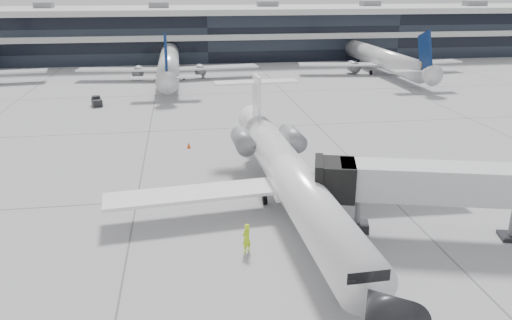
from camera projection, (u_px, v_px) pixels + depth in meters
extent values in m
plane|color=gray|center=(262.00, 194.00, 40.53)|extent=(220.00, 220.00, 0.00)
cube|color=black|center=(205.00, 35.00, 115.31)|extent=(170.00, 22.00, 10.00)
cylinder|color=white|center=(294.00, 182.00, 36.01)|extent=(3.97, 27.22, 3.05)
cone|color=black|center=(382.00, 309.00, 21.98)|extent=(3.16, 3.27, 3.05)
cone|color=white|center=(255.00, 123.00, 50.15)|extent=(3.02, 3.71, 2.90)
cube|color=white|center=(192.00, 194.00, 36.05)|extent=(12.67, 4.21, 0.25)
cube|color=white|center=(382.00, 180.00, 38.60)|extent=(12.53, 3.38, 0.25)
cylinder|color=slate|center=(243.00, 141.00, 44.06)|extent=(1.82, 3.90, 1.70)
cylinder|color=slate|center=(292.00, 138.00, 44.85)|extent=(1.82, 3.90, 1.70)
cube|color=white|center=(257.00, 101.00, 48.73)|extent=(0.42, 2.95, 5.09)
cube|color=white|center=(256.00, 82.00, 48.55)|extent=(8.20, 2.08, 0.18)
cylinder|color=black|center=(344.00, 295.00, 26.82)|extent=(0.22, 0.64, 0.63)
cylinder|color=black|center=(265.00, 200.00, 38.56)|extent=(0.30, 0.73, 0.72)
cylinder|color=black|center=(307.00, 197.00, 39.15)|extent=(0.30, 0.73, 0.72)
cube|color=silver|center=(435.00, 182.00, 32.79)|extent=(12.64, 5.64, 2.31)
cube|color=black|center=(337.00, 179.00, 33.50)|extent=(2.97, 3.34, 2.49)
cylinder|color=slate|center=(357.00, 214.00, 34.17)|extent=(0.39, 0.39, 2.49)
cube|color=black|center=(356.00, 226.00, 34.48)|extent=(1.87, 1.62, 0.62)
imported|color=#CAFF1A|center=(246.00, 238.00, 31.46)|extent=(0.85, 0.83, 1.97)
cone|color=#DF3E0B|center=(189.00, 145.00, 51.87)|extent=(0.40, 0.40, 0.61)
cube|color=#DF3E0B|center=(189.00, 148.00, 51.97)|extent=(0.52, 0.52, 0.03)
cube|color=black|center=(97.00, 102.00, 69.74)|extent=(1.81, 2.38, 0.86)
cube|color=black|center=(96.00, 98.00, 69.96)|extent=(1.26, 1.13, 0.48)
cylinder|color=black|center=(92.00, 104.00, 70.28)|extent=(0.29, 0.45, 0.42)
cylinder|color=black|center=(100.00, 103.00, 70.71)|extent=(0.29, 0.45, 0.42)
cylinder|color=black|center=(94.00, 106.00, 68.98)|extent=(0.29, 0.45, 0.42)
cylinder|color=black|center=(102.00, 105.00, 69.41)|extent=(0.29, 0.45, 0.42)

